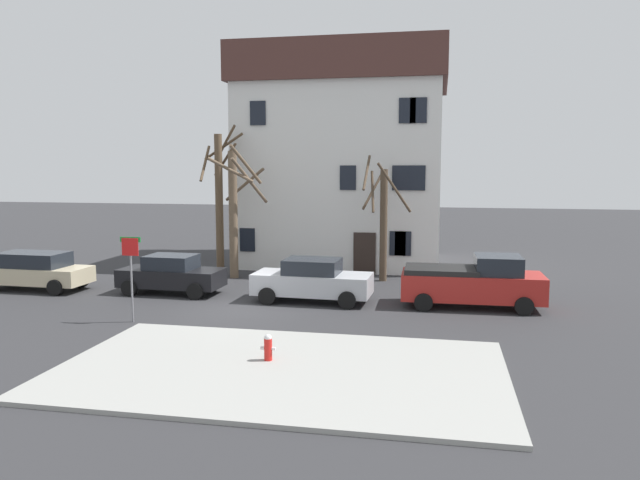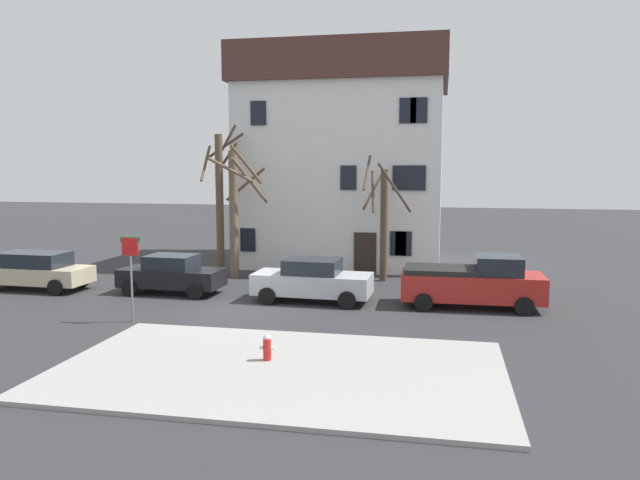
{
  "view_description": "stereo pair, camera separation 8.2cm",
  "coord_description": "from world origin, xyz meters",
  "px_view_note": "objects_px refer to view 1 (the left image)",
  "views": [
    {
      "loc": [
        7.39,
        -21.4,
        5.36
      ],
      "look_at": [
        2.82,
        1.79,
        2.49
      ],
      "focal_mm": 34.19,
      "sensor_mm": 36.0,
      "label": 1
    },
    {
      "loc": [
        7.47,
        -21.38,
        5.36
      ],
      "look_at": [
        2.82,
        1.79,
        2.49
      ],
      "focal_mm": 34.19,
      "sensor_mm": 36.0,
      "label": 2
    }
  ],
  "objects_px": {
    "tree_bare_mid": "(235,208)",
    "pickup_truck_red": "(473,282)",
    "tree_bare_near": "(219,198)",
    "car_black_sedan": "(171,274)",
    "car_silver_sedan": "(312,280)",
    "building_main": "(344,157)",
    "car_beige_wagon": "(35,270)",
    "tree_bare_far": "(382,218)",
    "fire_hydrant": "(268,347)",
    "street_sign_pole": "(131,263)"
  },
  "relations": [
    {
      "from": "tree_bare_mid",
      "to": "pickup_truck_red",
      "type": "xyz_separation_m",
      "value": [
        10.9,
        -4.1,
        -2.4
      ]
    },
    {
      "from": "tree_bare_near",
      "to": "tree_bare_mid",
      "type": "distance_m",
      "value": 1.45
    },
    {
      "from": "car_black_sedan",
      "to": "car_silver_sedan",
      "type": "distance_m",
      "value": 6.17
    },
    {
      "from": "building_main",
      "to": "tree_bare_near",
      "type": "xyz_separation_m",
      "value": [
        -5.38,
        -5.4,
        -2.1
      ]
    },
    {
      "from": "car_beige_wagon",
      "to": "building_main",
      "type": "bearing_deg",
      "value": 41.7
    },
    {
      "from": "tree_bare_far",
      "to": "fire_hydrant",
      "type": "height_order",
      "value": "tree_bare_far"
    },
    {
      "from": "car_beige_wagon",
      "to": "tree_bare_mid",
      "type": "bearing_deg",
      "value": 29.82
    },
    {
      "from": "pickup_truck_red",
      "to": "fire_hydrant",
      "type": "height_order",
      "value": "pickup_truck_red"
    },
    {
      "from": "car_black_sedan",
      "to": "street_sign_pole",
      "type": "distance_m",
      "value": 4.92
    },
    {
      "from": "pickup_truck_red",
      "to": "tree_bare_mid",
      "type": "bearing_deg",
      "value": 159.39
    },
    {
      "from": "building_main",
      "to": "car_black_sedan",
      "type": "height_order",
      "value": "building_main"
    },
    {
      "from": "building_main",
      "to": "tree_bare_far",
      "type": "xyz_separation_m",
      "value": [
        2.7,
        -5.64,
        -2.94
      ]
    },
    {
      "from": "tree_bare_mid",
      "to": "fire_hydrant",
      "type": "xyz_separation_m",
      "value": [
        5.1,
        -12.19,
        -2.87
      ]
    },
    {
      "from": "building_main",
      "to": "car_black_sedan",
      "type": "distance_m",
      "value": 12.8
    },
    {
      "from": "tree_bare_near",
      "to": "car_beige_wagon",
      "type": "xyz_separation_m",
      "value": [
        -6.57,
        -5.25,
        -2.93
      ]
    },
    {
      "from": "tree_bare_near",
      "to": "tree_bare_far",
      "type": "relative_size",
      "value": 1.25
    },
    {
      "from": "car_black_sedan",
      "to": "pickup_truck_red",
      "type": "relative_size",
      "value": 0.83
    },
    {
      "from": "building_main",
      "to": "pickup_truck_red",
      "type": "relative_size",
      "value": 2.19
    },
    {
      "from": "building_main",
      "to": "car_beige_wagon",
      "type": "xyz_separation_m",
      "value": [
        -11.95,
        -10.65,
        -5.03
      ]
    },
    {
      "from": "car_beige_wagon",
      "to": "pickup_truck_red",
      "type": "xyz_separation_m",
      "value": [
        18.57,
        0.3,
        0.11
      ]
    },
    {
      "from": "street_sign_pole",
      "to": "car_silver_sedan",
      "type": "bearing_deg",
      "value": 38.57
    },
    {
      "from": "car_silver_sedan",
      "to": "fire_hydrant",
      "type": "bearing_deg",
      "value": -86.98
    },
    {
      "from": "building_main",
      "to": "car_silver_sedan",
      "type": "distance_m",
      "value": 11.76
    },
    {
      "from": "building_main",
      "to": "car_black_sedan",
      "type": "relative_size",
      "value": 2.65
    },
    {
      "from": "tree_bare_near",
      "to": "pickup_truck_red",
      "type": "distance_m",
      "value": 13.28
    },
    {
      "from": "tree_bare_near",
      "to": "car_black_sedan",
      "type": "relative_size",
      "value": 1.68
    },
    {
      "from": "tree_bare_far",
      "to": "tree_bare_near",
      "type": "bearing_deg",
      "value": 178.27
    },
    {
      "from": "tree_bare_near",
      "to": "tree_bare_mid",
      "type": "bearing_deg",
      "value": -37.88
    },
    {
      "from": "tree_bare_near",
      "to": "fire_hydrant",
      "type": "distance_m",
      "value": 14.81
    },
    {
      "from": "building_main",
      "to": "car_beige_wagon",
      "type": "bearing_deg",
      "value": -138.3
    },
    {
      "from": "tree_bare_mid",
      "to": "car_black_sedan",
      "type": "height_order",
      "value": "tree_bare_mid"
    },
    {
      "from": "pickup_truck_red",
      "to": "street_sign_pole",
      "type": "relative_size",
      "value": 1.79
    },
    {
      "from": "car_beige_wagon",
      "to": "pickup_truck_red",
      "type": "height_order",
      "value": "pickup_truck_red"
    },
    {
      "from": "tree_bare_mid",
      "to": "pickup_truck_red",
      "type": "bearing_deg",
      "value": -20.61
    },
    {
      "from": "car_beige_wagon",
      "to": "fire_hydrant",
      "type": "height_order",
      "value": "car_beige_wagon"
    },
    {
      "from": "tree_bare_far",
      "to": "pickup_truck_red",
      "type": "height_order",
      "value": "tree_bare_far"
    },
    {
      "from": "car_silver_sedan",
      "to": "car_beige_wagon",
      "type": "bearing_deg",
      "value": -179.89
    },
    {
      "from": "tree_bare_far",
      "to": "car_black_sedan",
      "type": "xyz_separation_m",
      "value": [
        -8.46,
        -4.61,
        -2.13
      ]
    },
    {
      "from": "tree_bare_far",
      "to": "pickup_truck_red",
      "type": "bearing_deg",
      "value": -50.22
    },
    {
      "from": "car_black_sedan",
      "to": "car_silver_sedan",
      "type": "bearing_deg",
      "value": -3.43
    },
    {
      "from": "pickup_truck_red",
      "to": "car_beige_wagon",
      "type": "bearing_deg",
      "value": -179.08
    },
    {
      "from": "car_silver_sedan",
      "to": "street_sign_pole",
      "type": "bearing_deg",
      "value": -141.43
    },
    {
      "from": "tree_bare_near",
      "to": "building_main",
      "type": "bearing_deg",
      "value": 45.12
    },
    {
      "from": "building_main",
      "to": "car_silver_sedan",
      "type": "xyz_separation_m",
      "value": [
        0.41,
        -10.62,
        -5.03
      ]
    },
    {
      "from": "tree_bare_mid",
      "to": "car_black_sedan",
      "type": "bearing_deg",
      "value": -110.26
    },
    {
      "from": "tree_bare_far",
      "to": "building_main",
      "type": "bearing_deg",
      "value": 115.59
    },
    {
      "from": "car_beige_wagon",
      "to": "fire_hydrant",
      "type": "xyz_separation_m",
      "value": [
        12.77,
        -7.79,
        -0.37
      ]
    },
    {
      "from": "tree_bare_far",
      "to": "car_black_sedan",
      "type": "bearing_deg",
      "value": -151.4
    },
    {
      "from": "car_black_sedan",
      "to": "pickup_truck_red",
      "type": "xyz_separation_m",
      "value": [
        12.38,
        -0.1,
        0.15
      ]
    },
    {
      "from": "tree_bare_far",
      "to": "tree_bare_mid",
      "type": "bearing_deg",
      "value": -175.01
    }
  ]
}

